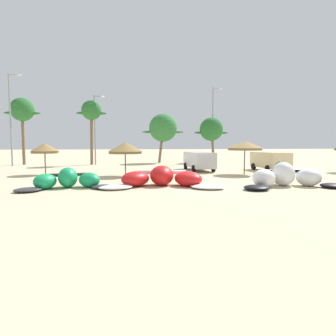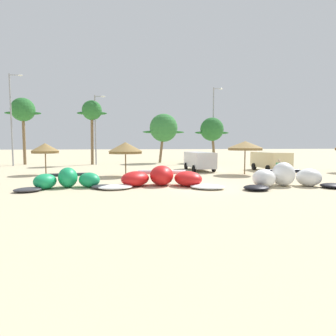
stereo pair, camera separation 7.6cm
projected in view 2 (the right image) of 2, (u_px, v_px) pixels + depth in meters
ground_plane at (196, 186)px, 18.08m from camera, size 260.00×260.00×0.00m
kite_far_left at (68, 180)px, 17.25m from camera, size 5.84×3.06×1.22m
kite_left at (162, 178)px, 18.04m from camera, size 7.79×4.11×1.27m
kite_left_of_center at (286, 177)px, 17.82m from camera, size 6.84×3.08×1.50m
beach_umbrella_near_van at (45, 148)px, 24.89m from camera, size 2.36×2.36×2.73m
beach_umbrella_middle at (125, 148)px, 23.78m from camera, size 2.85×2.85×2.81m
beach_umbrella_near_palms at (245, 146)px, 25.06m from camera, size 3.06×3.06×2.90m
parked_van at (270, 160)px, 28.41m from camera, size 2.31×4.70×1.84m
parked_car_second at (199, 160)px, 28.89m from camera, size 2.26×5.41×1.84m
person_near_kites at (279, 171)px, 19.14m from camera, size 0.36×0.24×1.62m
palm_leftmost at (23, 111)px, 36.57m from camera, size 4.45×2.97×8.51m
palm_left at (92, 112)px, 36.76m from camera, size 3.76×2.51×8.22m
palm_left_of_gap at (164, 128)px, 40.71m from camera, size 5.95×3.97×6.93m
palm_center_left at (212, 130)px, 41.55m from camera, size 5.06×3.37×6.48m
lamppost_west at (12, 116)px, 34.40m from camera, size 1.61×0.24×10.97m
lamppost_west_center at (96, 126)px, 36.68m from camera, size 1.39×0.24×8.84m
lamppost_east_center at (214, 122)px, 42.16m from camera, size 1.49×0.24×10.85m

